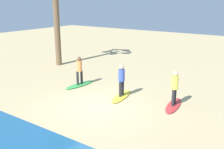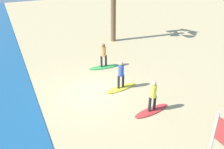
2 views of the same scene
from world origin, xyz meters
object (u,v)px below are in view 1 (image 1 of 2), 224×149
at_px(surfer_green, 79,68).
at_px(surfboard_green, 80,85).
at_px(surfer_red, 175,85).
at_px(surfer_yellow, 122,78).
at_px(surfboard_yellow, 121,96).
at_px(surfboard_red, 173,105).

bearing_deg(surfer_green, surfboard_green, 180.00).
distance_m(surfer_red, surfer_yellow, 2.71).
height_order(surfboard_yellow, surfboard_green, same).
bearing_deg(surfboard_red, surfer_red, -0.00).
relative_size(surfboard_yellow, surfboard_green, 1.00).
distance_m(surfer_red, surfboard_green, 5.84).
bearing_deg(surfer_green, surfboard_red, -178.27).
distance_m(surfboard_red, surfboard_yellow, 2.71).
bearing_deg(surfboard_yellow, surfboard_green, -104.55).
relative_size(surfboard_yellow, surfer_green, 1.28).
height_order(surfer_red, surfer_yellow, same).
bearing_deg(surfboard_green, surfboard_yellow, 90.50).
bearing_deg(surfboard_yellow, surfer_yellow, -24.43).
bearing_deg(surfboard_yellow, surfboard_red, 88.02).
xyz_separation_m(surfboard_red, surfer_green, (5.75, 0.17, 0.99)).
relative_size(surfboard_green, surfer_green, 1.28).
height_order(surfboard_red, surfer_green, surfer_green).
relative_size(surfer_red, surfboard_yellow, 0.78).
relative_size(surfboard_red, surfboard_green, 1.00).
relative_size(surfer_red, surfer_green, 1.00).
xyz_separation_m(surfboard_red, surfboard_yellow, (2.68, 0.40, 0.00)).
height_order(surfer_yellow, surfer_green, same).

